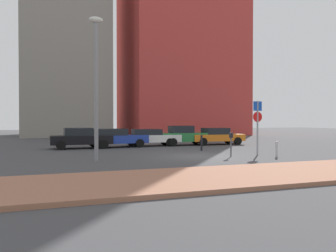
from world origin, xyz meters
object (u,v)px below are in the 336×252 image
(parked_car_blue, at_px, (115,137))
(parking_sign_post, at_px, (258,121))
(parked_car_orange, at_px, (216,136))
(street_lamp, at_px, (96,77))
(parked_car_black, at_px, (81,138))
(traffic_bollard_near, at_px, (277,149))
(traffic_bollard_mid, at_px, (202,143))
(parked_car_white, at_px, (150,137))
(parked_car_green, at_px, (183,135))
(parking_meter, at_px, (231,141))

(parked_car_blue, bearing_deg, parking_sign_post, -50.76)
(parked_car_orange, bearing_deg, street_lamp, -143.05)
(parked_car_black, distance_m, traffic_bollard_near, 13.59)
(traffic_bollard_mid, bearing_deg, parked_car_white, 111.35)
(parked_car_green, relative_size, parking_meter, 3.14)
(parking_sign_post, distance_m, parking_meter, 2.22)
(parking_meter, bearing_deg, parked_car_green, 85.55)
(parked_car_white, xyz_separation_m, parking_meter, (2.04, -8.98, 0.16))
(parked_car_blue, distance_m, parking_meter, 9.92)
(parked_car_green, relative_size, parked_car_orange, 0.92)
(parked_car_black, bearing_deg, parked_car_orange, 1.17)
(parked_car_black, height_order, parking_meter, parked_car_black)
(traffic_bollard_mid, bearing_deg, parked_car_green, 82.09)
(parked_car_black, distance_m, parked_car_white, 5.43)
(parked_car_black, bearing_deg, parking_meter, -48.69)
(traffic_bollard_mid, bearing_deg, traffic_bollard_near, -64.07)
(parking_sign_post, height_order, parking_meter, parking_sign_post)
(parked_car_orange, xyz_separation_m, parking_sign_post, (-1.72, -8.46, 1.27))
(parking_meter, relative_size, traffic_bollard_mid, 1.27)
(parked_car_orange, bearing_deg, traffic_bollard_near, -97.72)
(parked_car_white, height_order, street_lamp, street_lamp)
(parked_car_orange, xyz_separation_m, parking_meter, (-3.62, -8.70, 0.15))
(parked_car_green, bearing_deg, traffic_bollard_mid, -97.91)
(parked_car_green, height_order, parking_sign_post, parking_sign_post)
(parking_meter, bearing_deg, parked_car_blue, 119.78)
(traffic_bollard_near, relative_size, traffic_bollard_mid, 0.83)
(street_lamp, distance_m, traffic_bollard_near, 10.48)
(parked_car_green, height_order, traffic_bollard_mid, parked_car_green)
(parking_sign_post, bearing_deg, parked_car_blue, 129.24)
(parked_car_blue, height_order, parked_car_white, parked_car_blue)
(parking_meter, bearing_deg, traffic_bollard_near, -22.88)
(parked_car_green, distance_m, traffic_bollard_near, 10.01)
(parking_meter, bearing_deg, parking_sign_post, 7.34)
(traffic_bollard_near, bearing_deg, street_lamp, 171.70)
(street_lamp, bearing_deg, parked_car_orange, 36.95)
(traffic_bollard_near, bearing_deg, parked_car_green, 99.31)
(parked_car_green, xyz_separation_m, traffic_bollard_mid, (-0.71, -5.09, -0.28))
(parked_car_green, distance_m, parked_car_orange, 2.94)
(parked_car_green, distance_m, street_lamp, 12.17)
(parked_car_white, bearing_deg, parking_meter, -77.22)
(parking_meter, bearing_deg, parked_car_white, 102.78)
(parking_sign_post, height_order, traffic_bollard_mid, parking_sign_post)
(parked_car_white, xyz_separation_m, traffic_bollard_near, (4.35, -9.96, -0.28))
(parked_car_green, distance_m, traffic_bollard_mid, 5.14)
(parked_car_black, relative_size, parking_sign_post, 1.37)
(parking_meter, relative_size, street_lamp, 0.19)
(traffic_bollard_near, height_order, traffic_bollard_mid, traffic_bollard_mid)
(parked_car_white, distance_m, traffic_bollard_near, 10.87)
(traffic_bollard_near, bearing_deg, parked_car_blue, 127.06)
(parked_car_orange, xyz_separation_m, traffic_bollard_mid, (-3.64, -4.89, -0.20))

